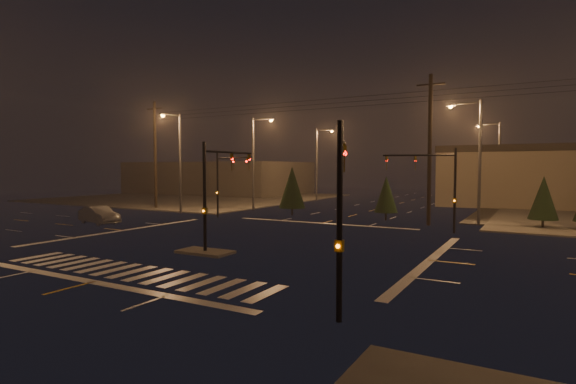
# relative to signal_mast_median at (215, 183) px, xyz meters

# --- Properties ---
(ground) EXTENTS (140.00, 140.00, 0.00)m
(ground) POSITION_rel_signal_mast_median_xyz_m (-0.00, 3.07, -3.75)
(ground) COLOR black
(ground) RESTS_ON ground
(sidewalk_nw) EXTENTS (36.00, 36.00, 0.12)m
(sidewalk_nw) POSITION_rel_signal_mast_median_xyz_m (-30.00, 33.07, -3.69)
(sidewalk_nw) COLOR #44423C
(sidewalk_nw) RESTS_ON ground
(median_island) EXTENTS (3.00, 1.60, 0.15)m
(median_island) POSITION_rel_signal_mast_median_xyz_m (-0.00, -0.93, -3.68)
(median_island) COLOR #44423C
(median_island) RESTS_ON ground
(crosswalk) EXTENTS (15.00, 2.60, 0.01)m
(crosswalk) POSITION_rel_signal_mast_median_xyz_m (-0.00, -5.93, -3.75)
(crosswalk) COLOR beige
(crosswalk) RESTS_ON ground
(stop_bar_near) EXTENTS (16.00, 0.50, 0.01)m
(stop_bar_near) POSITION_rel_signal_mast_median_xyz_m (-0.00, -7.93, -3.75)
(stop_bar_near) COLOR beige
(stop_bar_near) RESTS_ON ground
(stop_bar_far) EXTENTS (16.00, 0.50, 0.01)m
(stop_bar_far) POSITION_rel_signal_mast_median_xyz_m (-0.00, 14.07, -3.75)
(stop_bar_far) COLOR beige
(stop_bar_far) RESTS_ON ground
(commercial_block) EXTENTS (30.00, 18.00, 5.60)m
(commercial_block) POSITION_rel_signal_mast_median_xyz_m (-35.00, 45.07, -0.95)
(commercial_block) COLOR #413D39
(commercial_block) RESTS_ON ground
(signal_mast_median) EXTENTS (0.25, 4.59, 6.00)m
(signal_mast_median) POSITION_rel_signal_mast_median_xyz_m (0.00, 0.00, 0.00)
(signal_mast_median) COLOR black
(signal_mast_median) RESTS_ON ground
(signal_mast_ne) EXTENTS (4.84, 1.86, 6.00)m
(signal_mast_ne) POSITION_rel_signal_mast_median_xyz_m (9.50, 13.21, 0.04)
(signal_mast_ne) COLOR black
(signal_mast_ne) RESTS_ON ground
(signal_mast_nw) EXTENTS (4.84, 1.86, 6.00)m
(signal_mast_nw) POSITION_rel_signal_mast_median_xyz_m (-9.50, 13.21, 0.04)
(signal_mast_nw) COLOR black
(signal_mast_nw) RESTS_ON ground
(signal_mast_se) EXTENTS (1.55, 3.87, 6.00)m
(signal_mast_se) POSITION_rel_signal_mast_median_xyz_m (10.23, -6.68, -0.04)
(signal_mast_se) COLOR black
(signal_mast_se) RESTS_ON ground
(streetlight_1) EXTENTS (2.77, 0.32, 10.00)m
(streetlight_1) POSITION_rel_signal_mast_median_xyz_m (-11.18, 21.07, 2.05)
(streetlight_1) COLOR #38383A
(streetlight_1) RESTS_ON ground
(streetlight_2) EXTENTS (2.77, 0.32, 10.00)m
(streetlight_2) POSITION_rel_signal_mast_median_xyz_m (-11.18, 37.07, 2.05)
(streetlight_2) COLOR #38383A
(streetlight_2) RESTS_ON ground
(streetlight_3) EXTENTS (2.77, 0.32, 10.00)m
(streetlight_3) POSITION_rel_signal_mast_median_xyz_m (11.18, 19.07, 2.05)
(streetlight_3) COLOR #38383A
(streetlight_3) RESTS_ON ground
(streetlight_4) EXTENTS (2.77, 0.32, 10.00)m
(streetlight_4) POSITION_rel_signal_mast_median_xyz_m (11.18, 39.07, 2.05)
(streetlight_4) COLOR #38383A
(streetlight_4) RESTS_ON ground
(streetlight_5) EXTENTS (0.32, 2.77, 10.00)m
(streetlight_5) POSITION_rel_signal_mast_median_xyz_m (-16.00, 14.26, 2.05)
(streetlight_5) COLOR #38383A
(streetlight_5) RESTS_ON ground
(utility_pole_0) EXTENTS (2.20, 0.32, 12.00)m
(utility_pole_0) POSITION_rel_signal_mast_median_xyz_m (-22.00, 17.07, 2.38)
(utility_pole_0) COLOR black
(utility_pole_0) RESTS_ON ground
(utility_pole_1) EXTENTS (2.20, 0.32, 12.00)m
(utility_pole_1) POSITION_rel_signal_mast_median_xyz_m (8.00, 17.07, 2.38)
(utility_pole_1) COLOR black
(utility_pole_1) RESTS_ON ground
(conifer_0) EXTENTS (2.11, 2.11, 4.00)m
(conifer_0) POSITION_rel_signal_mast_median_xyz_m (15.99, 19.30, -1.40)
(conifer_0) COLOR black
(conifer_0) RESTS_ON ground
(conifer_3) EXTENTS (2.58, 2.58, 4.74)m
(conifer_3) POSITION_rel_signal_mast_median_xyz_m (-5.31, 18.59, -1.03)
(conifer_3) COLOR black
(conifer_3) RESTS_ON ground
(conifer_4) EXTENTS (2.04, 2.04, 3.89)m
(conifer_4) POSITION_rel_signal_mast_median_xyz_m (3.99, 18.76, -1.46)
(conifer_4) COLOR black
(conifer_4) RESTS_ON ground
(car_crossing) EXTENTS (4.63, 2.38, 1.45)m
(car_crossing) POSITION_rel_signal_mast_median_xyz_m (-15.85, 4.75, -3.02)
(car_crossing) COLOR #595B60
(car_crossing) RESTS_ON ground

